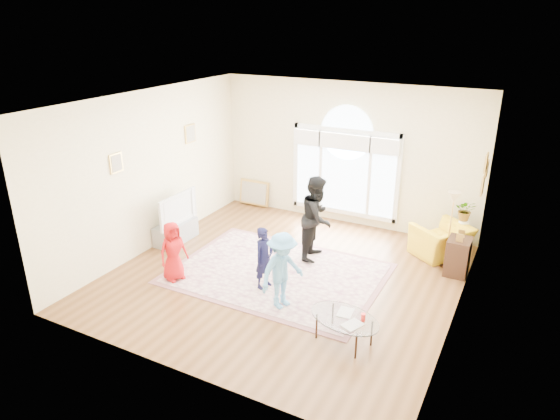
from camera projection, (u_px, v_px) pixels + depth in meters
The scene contains 17 objects.
ground at pixel (284, 276), 9.22m from camera, with size 6.00×6.00×0.00m, color #583618.
room_shell at pixel (344, 158), 10.97m from camera, with size 6.00×6.00×6.00m.
area_rug at pixel (277, 273), 9.30m from camera, with size 3.60×2.60×0.02m, color beige.
rug_border at pixel (277, 273), 9.30m from camera, with size 3.80×2.80×0.01m, color #8B585B.
tv_console at pixel (176, 232), 10.58m from camera, with size 0.45×1.00×0.42m, color gray.
television at pixel (174, 208), 10.38m from camera, with size 0.17×1.14×0.66m.
coffee_table at pixel (345, 318), 7.23m from camera, with size 1.24×0.96×0.54m.
armchair at pixel (441, 241), 9.89m from camera, with size 1.00×0.88×0.65m, color gold.
side_cabinet at pixel (458, 256), 9.19m from camera, with size 0.40×0.50×0.70m, color black.
floor_lamp at pixel (453, 204), 9.12m from camera, with size 0.27×0.27×1.51m.
plant_pedestal at pixel (462, 236), 10.03m from camera, with size 0.20×0.20×0.70m, color white.
potted_plant at pixel (466, 210), 9.82m from camera, with size 0.39×0.33×0.43m, color #33722D.
leaning_picture at pixel (255, 206), 12.62m from camera, with size 0.80×0.05×0.62m, color tan.
child_red at pixel (173, 251), 8.90m from camera, with size 0.54×0.35×1.10m, color red.
child_navy at pixel (264, 258), 8.63m from camera, with size 0.41×0.27×1.12m, color black.
child_black at pixel (317, 218), 9.62m from camera, with size 0.81×0.63×1.66m, color black.
child_blue at pixel (282, 271), 8.01m from camera, with size 0.84×0.49×1.31m, color #589CD8.
Camera 1 is at (3.71, -7.23, 4.51)m, focal length 32.00 mm.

